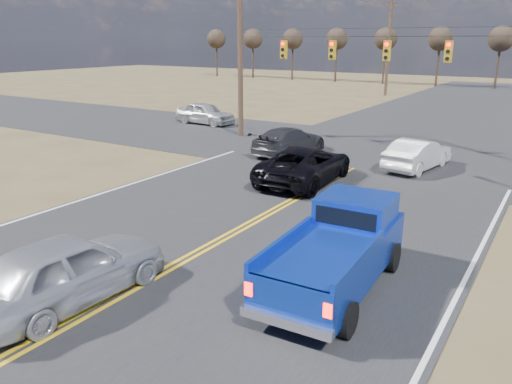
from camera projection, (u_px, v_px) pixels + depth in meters
The scene contains 12 objects.
ground at pixel (136, 287), 12.31m from camera, with size 160.00×160.00×0.00m, color brown.
road_main at pixel (314, 189), 20.39m from camera, with size 14.00×120.00×0.02m, color #28282B.
road_cross at pixel (379, 153), 26.85m from camera, with size 120.00×12.00×0.02m, color #28282B.
signal_gantry at pixel (395, 56), 24.94m from camera, with size 19.60×4.83×10.00m.
utility_poles at pixel (380, 53), 24.51m from camera, with size 19.60×58.32×10.00m.
treeline at pixel (432, 42), 32.42m from camera, with size 87.00×117.80×7.40m.
pickup_truck at pixel (338, 250), 12.06m from camera, with size 2.37×5.48×2.02m.
silver_suv at pixel (68, 269), 11.44m from camera, with size 1.94×4.81×1.64m, color #B2B3BA.
black_suv at pixel (305, 165), 21.14m from camera, with size 2.56×5.55×1.54m, color black.
white_car_queue at pixel (418, 154), 23.27m from camera, with size 1.53×4.38×1.44m, color white.
dgrey_car_queue at pixel (289, 141), 26.42m from camera, with size 1.99×4.90×1.42m, color #323237.
cross_car_west at pixel (205, 113), 35.75m from camera, with size 4.55×1.83×1.55m, color #BDBDBD.
Camera 1 is at (8.42, -7.78, 5.87)m, focal length 35.00 mm.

